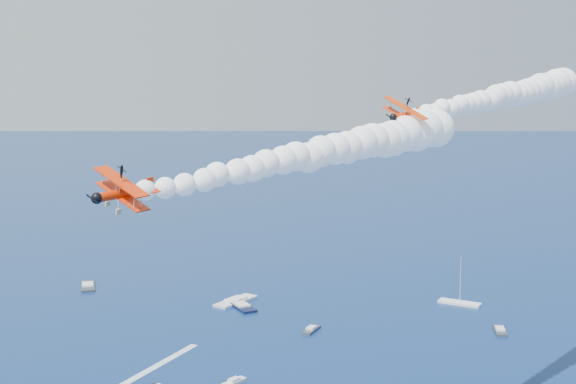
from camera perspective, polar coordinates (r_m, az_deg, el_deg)
name	(u,v)px	position (r m, az deg, el deg)	size (l,w,h in m)	color
biplane_lead	(405,115)	(122.60, 8.57, 5.60)	(7.07, 7.93, 4.77)	#E83804
biplane_trail	(125,193)	(88.10, -11.92, -0.06)	(7.91, 8.87, 5.35)	red
smoke_trail_lead	(499,97)	(148.54, 15.23, 6.75)	(55.01, 30.63, 10.81)	white
smoke_trail_trail	(316,154)	(106.64, 2.07, 2.80)	(56.56, 27.26, 10.81)	white
spectator_boats	(160,344)	(203.26, -9.39, -10.92)	(214.98, 176.75, 0.70)	white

